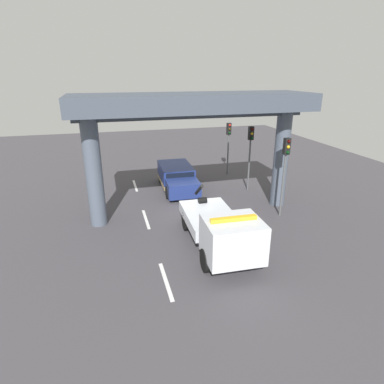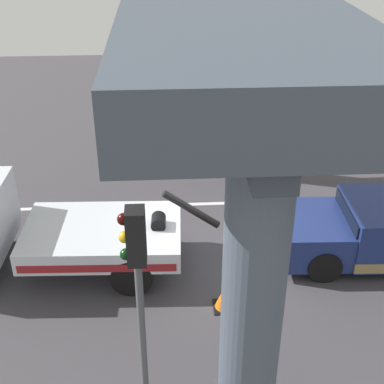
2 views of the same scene
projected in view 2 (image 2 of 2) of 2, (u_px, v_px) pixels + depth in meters
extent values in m
cube|color=#423F44|center=(208.00, 263.00, 13.80)|extent=(60.00, 40.00, 0.10)
cube|color=silver|center=(201.00, 204.00, 16.27)|extent=(2.60, 0.16, 0.01)
cube|color=silver|center=(1.00, 210.00, 15.97)|extent=(2.60, 0.16, 0.01)
cube|color=silver|center=(103.00, 236.00, 13.15)|extent=(3.92, 2.53, 0.55)
cube|color=maroon|center=(97.00, 269.00, 12.14)|extent=(3.65, 0.15, 0.20)
cylinder|color=black|center=(191.00, 209.00, 12.83)|extent=(1.42, 0.23, 1.07)
cylinder|color=black|center=(158.00, 222.00, 12.98)|extent=(0.38, 0.46, 0.36)
cylinder|color=black|center=(132.00, 275.00, 12.47)|extent=(1.01, 0.35, 1.00)
cylinder|color=black|center=(138.00, 227.00, 14.28)|extent=(1.01, 0.35, 1.00)
cube|color=navy|center=(311.00, 234.00, 13.62)|extent=(1.80, 2.17, 0.95)
cube|color=black|center=(346.00, 217.00, 13.39)|extent=(0.13, 1.94, 0.59)
cylinder|color=black|center=(324.00, 266.00, 12.93)|extent=(0.85, 0.31, 0.84)
cylinder|color=black|center=(307.00, 223.00, 14.59)|extent=(0.85, 0.31, 0.84)
cylinder|color=#4C5666|center=(251.00, 326.00, 7.60)|extent=(0.88, 0.88, 5.90)
cylinder|color=#4C5666|center=(199.00, 84.00, 17.04)|extent=(0.88, 0.88, 5.90)
cube|color=#414956|center=(218.00, 5.00, 10.63)|extent=(3.60, 12.89, 0.92)
cube|color=#353C47|center=(218.00, 37.00, 10.95)|extent=(0.50, 12.49, 0.36)
cylinder|color=#515456|center=(143.00, 352.00, 8.68)|extent=(0.12, 0.12, 3.64)
cube|color=black|center=(136.00, 237.00, 7.55)|extent=(0.28, 0.32, 0.90)
sphere|color=#360605|center=(123.00, 219.00, 7.40)|extent=(0.18, 0.18, 0.18)
sphere|color=gold|center=(125.00, 237.00, 7.54)|extent=(0.18, 0.18, 0.18)
sphere|color=black|center=(126.00, 254.00, 7.69)|extent=(0.18, 0.18, 0.18)
cone|color=orange|center=(225.00, 297.00, 12.10)|extent=(0.48, 0.48, 0.63)
cube|color=black|center=(225.00, 307.00, 12.25)|extent=(0.53, 0.53, 0.03)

